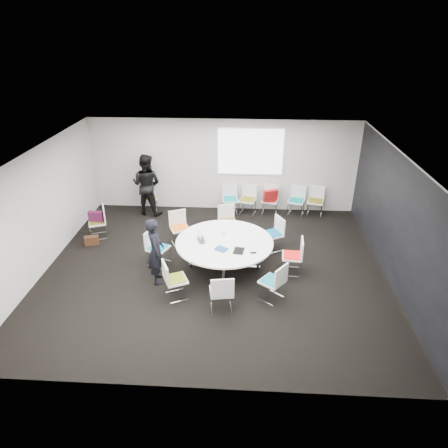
# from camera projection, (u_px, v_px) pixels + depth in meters

# --- Properties ---
(room_shell) EXTENTS (8.08, 7.08, 2.88)m
(room_shell) POSITION_uv_depth(u_px,v_px,m) (218.00, 216.00, 8.91)
(room_shell) COLOR black
(room_shell) RESTS_ON ground
(conference_table) EXTENTS (2.27, 2.27, 0.73)m
(conference_table) POSITION_uv_depth(u_px,v_px,m) (224.00, 248.00, 9.33)
(conference_table) COLOR silver
(conference_table) RESTS_ON ground
(projection_screen) EXTENTS (1.90, 0.03, 1.35)m
(projection_screen) POSITION_uv_depth(u_px,v_px,m) (250.00, 152.00, 11.75)
(projection_screen) COLOR white
(projection_screen) RESTS_ON room_shell
(chair_ring_a) EXTENTS (0.48, 0.49, 0.88)m
(chair_ring_a) POSITION_uv_depth(u_px,v_px,m) (292.00, 262.00, 9.28)
(chair_ring_a) COLOR silver
(chair_ring_a) RESTS_ON ground
(chair_ring_b) EXTENTS (0.61, 0.62, 0.88)m
(chair_ring_b) POSITION_uv_depth(u_px,v_px,m) (272.00, 240.00, 10.24)
(chair_ring_b) COLOR silver
(chair_ring_b) RESTS_ON ground
(chair_ring_c) EXTENTS (0.57, 0.56, 0.88)m
(chair_ring_c) POSITION_uv_depth(u_px,v_px,m) (228.00, 228.00, 10.85)
(chair_ring_c) COLOR silver
(chair_ring_c) RESTS_ON ground
(chair_ring_d) EXTENTS (0.60, 0.60, 0.88)m
(chair_ring_d) POSITION_uv_depth(u_px,v_px,m) (180.00, 234.00, 10.53)
(chair_ring_d) COLOR silver
(chair_ring_d) RESTS_ON ground
(chair_ring_e) EXTENTS (0.59, 0.60, 0.88)m
(chair_ring_e) POSITION_uv_depth(u_px,v_px,m) (158.00, 254.00, 9.61)
(chair_ring_e) COLOR silver
(chair_ring_e) RESTS_ON ground
(chair_ring_f) EXTENTS (0.60, 0.61, 0.88)m
(chair_ring_f) POSITION_uv_depth(u_px,v_px,m) (176.00, 286.00, 8.44)
(chair_ring_f) COLOR silver
(chair_ring_f) RESTS_ON ground
(chair_ring_g) EXTENTS (0.52, 0.51, 0.88)m
(chair_ring_g) POSITION_uv_depth(u_px,v_px,m) (222.00, 299.00, 8.06)
(chair_ring_g) COLOR silver
(chair_ring_g) RESTS_ON ground
(chair_ring_h) EXTENTS (0.64, 0.64, 0.88)m
(chair_ring_h) POSITION_uv_depth(u_px,v_px,m) (272.00, 288.00, 8.38)
(chair_ring_h) COLOR silver
(chair_ring_h) RESTS_ON ground
(chair_back_a) EXTENTS (0.52, 0.51, 0.88)m
(chair_back_a) POSITION_uv_depth(u_px,v_px,m) (230.00, 205.00, 12.22)
(chair_back_a) COLOR silver
(chair_back_a) RESTS_ON ground
(chair_back_b) EXTENTS (0.56, 0.56, 0.88)m
(chair_back_b) POSITION_uv_depth(u_px,v_px,m) (248.00, 205.00, 12.18)
(chair_back_b) COLOR silver
(chair_back_b) RESTS_ON ground
(chair_back_c) EXTENTS (0.54, 0.53, 0.88)m
(chair_back_c) POSITION_uv_depth(u_px,v_px,m) (270.00, 205.00, 12.16)
(chair_back_c) COLOR silver
(chair_back_c) RESTS_ON ground
(chair_back_d) EXTENTS (0.57, 0.57, 0.88)m
(chair_back_d) POSITION_uv_depth(u_px,v_px,m) (296.00, 206.00, 12.12)
(chair_back_d) COLOR silver
(chair_back_d) RESTS_ON ground
(chair_back_e) EXTENTS (0.56, 0.55, 0.88)m
(chair_back_e) POSITION_uv_depth(u_px,v_px,m) (315.00, 206.00, 12.09)
(chair_back_e) COLOR silver
(chair_back_e) RESTS_ON ground
(chair_spare_left) EXTENTS (0.58, 0.59, 0.88)m
(chair_spare_left) POSITION_uv_depth(u_px,v_px,m) (99.00, 228.00, 10.84)
(chair_spare_left) COLOR silver
(chair_spare_left) RESTS_ON ground
(chair_person_back) EXTENTS (0.59, 0.58, 0.88)m
(chair_person_back) POSITION_uv_depth(u_px,v_px,m) (150.00, 203.00, 12.35)
(chair_person_back) COLOR silver
(chair_person_back) RESTS_ON ground
(person_main) EXTENTS (0.50, 0.64, 1.56)m
(person_main) POSITION_uv_depth(u_px,v_px,m) (156.00, 251.00, 8.75)
(person_main) COLOR black
(person_main) RESTS_ON ground
(person_back) EXTENTS (1.04, 0.89, 1.87)m
(person_back) POSITION_uv_depth(u_px,v_px,m) (147.00, 185.00, 11.91)
(person_back) COLOR black
(person_back) RESTS_ON ground
(laptop) EXTENTS (0.32, 0.40, 0.03)m
(laptop) POSITION_uv_depth(u_px,v_px,m) (203.00, 240.00, 9.28)
(laptop) COLOR #333338
(laptop) RESTS_ON conference_table
(laptop_lid) EXTENTS (0.13, 0.28, 0.22)m
(laptop_lid) POSITION_uv_depth(u_px,v_px,m) (199.00, 233.00, 9.34)
(laptop_lid) COLOR silver
(laptop_lid) RESTS_ON conference_table
(notebook_black) EXTENTS (0.26, 0.33, 0.02)m
(notebook_black) POSITION_uv_depth(u_px,v_px,m) (239.00, 251.00, 8.84)
(notebook_black) COLOR black
(notebook_black) RESTS_ON conference_table
(tablet_folio) EXTENTS (0.33, 0.31, 0.03)m
(tablet_folio) POSITION_uv_depth(u_px,v_px,m) (221.00, 249.00, 8.91)
(tablet_folio) COLOR navy
(tablet_folio) RESTS_ON conference_table
(papers_right) EXTENTS (0.37, 0.35, 0.00)m
(papers_right) POSITION_uv_depth(u_px,v_px,m) (251.00, 237.00, 9.41)
(papers_right) COLOR white
(papers_right) RESTS_ON conference_table
(papers_front) EXTENTS (0.32, 0.24, 0.00)m
(papers_front) POSITION_uv_depth(u_px,v_px,m) (255.00, 246.00, 9.07)
(papers_front) COLOR silver
(papers_front) RESTS_ON conference_table
(cup) EXTENTS (0.08, 0.08, 0.09)m
(cup) POSITION_uv_depth(u_px,v_px,m) (223.00, 232.00, 9.55)
(cup) COLOR white
(cup) RESTS_ON conference_table
(phone) EXTENTS (0.15, 0.09, 0.01)m
(phone) POSITION_uv_depth(u_px,v_px,m) (253.00, 253.00, 8.78)
(phone) COLOR black
(phone) RESTS_ON conference_table
(maroon_bag) EXTENTS (0.41, 0.18, 0.28)m
(maroon_bag) POSITION_uv_depth(u_px,v_px,m) (96.00, 216.00, 10.68)
(maroon_bag) COLOR #4C1434
(maroon_bag) RESTS_ON chair_spare_left
(brown_bag) EXTENTS (0.39, 0.26, 0.24)m
(brown_bag) POSITION_uv_depth(u_px,v_px,m) (92.00, 241.00, 10.52)
(brown_bag) COLOR #3D2213
(brown_bag) RESTS_ON ground
(red_jacket) EXTENTS (0.47, 0.32, 0.36)m
(red_jacket) POSITION_uv_depth(u_px,v_px,m) (271.00, 195.00, 11.77)
(red_jacket) COLOR maroon
(red_jacket) RESTS_ON chair_back_c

